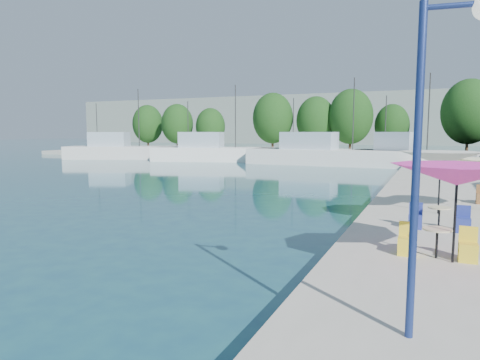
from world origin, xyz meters
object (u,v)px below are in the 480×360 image
at_px(trawler_01, 125,151).
at_px(trawler_02, 218,153).
at_px(street_lamp, 443,108).
at_px(umbrella_pink, 457,175).
at_px(trawler_04, 411,158).
at_px(trawler_03, 330,156).
at_px(umbrella_white, 441,158).

relative_size(trawler_01, trawler_02, 0.94).
height_order(trawler_02, street_lamp, trawler_02).
distance_m(trawler_02, umbrella_pink, 46.61).
relative_size(trawler_01, trawler_04, 1.28).
xyz_separation_m(trawler_02, trawler_03, (14.80, -0.63, -0.00)).
bearing_deg(trawler_03, umbrella_pink, -71.80).
bearing_deg(umbrella_white, trawler_04, 94.23).
distance_m(trawler_03, umbrella_white, 33.14).
bearing_deg(trawler_01, trawler_04, -22.97).
bearing_deg(umbrella_white, umbrella_pink, -88.00).
bearing_deg(trawler_04, umbrella_pink, -65.10).
bearing_deg(trawler_02, trawler_03, -18.40).
height_order(umbrella_pink, street_lamp, street_lamp).
bearing_deg(trawler_01, trawler_02, -18.93).
relative_size(trawler_01, trawler_03, 0.86).
relative_size(umbrella_pink, street_lamp, 0.61).
relative_size(trawler_02, umbrella_pink, 6.05).
relative_size(trawler_01, street_lamp, 3.46).
height_order(trawler_04, umbrella_white, trawler_04).
bearing_deg(street_lamp, trawler_03, 96.61).
bearing_deg(umbrella_pink, trawler_01, 137.11).
xyz_separation_m(trawler_01, umbrella_pink, (40.43, -37.55, 1.67)).
distance_m(umbrella_pink, street_lamp, 4.70).
bearing_deg(street_lamp, trawler_01, 125.99).
height_order(trawler_03, umbrella_pink, trawler_03).
bearing_deg(trawler_01, street_lamp, -69.71).
relative_size(trawler_04, umbrella_white, 4.47).
xyz_separation_m(trawler_02, umbrella_pink, (26.01, -38.64, 1.67)).
distance_m(trawler_01, trawler_04, 37.90).
relative_size(trawler_02, street_lamp, 3.70).
relative_size(trawler_03, umbrella_pink, 6.59).
bearing_deg(umbrella_white, trawler_01, 142.56).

